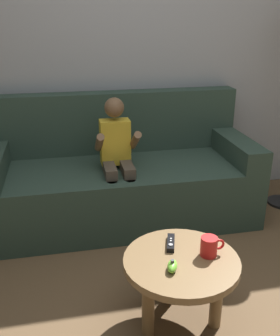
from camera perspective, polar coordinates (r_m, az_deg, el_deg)
The scene contains 7 objects.
wall_back at distance 3.09m, azimuth -1.05°, elevation 18.12°, with size 4.44×0.05×2.50m, color #999EA8.
couch at distance 2.90m, azimuth -3.00°, elevation -1.39°, with size 1.93×0.80×0.90m.
person_seated_on_couch at distance 2.65m, azimuth -3.39°, elevation 1.69°, with size 0.29×0.36×0.93m.
coffee_table at distance 1.91m, azimuth 5.99°, elevation -14.72°, with size 0.55×0.55×0.38m.
game_remote_black_near_edge at distance 1.95m, azimuth 4.55°, elevation -10.91°, with size 0.08×0.14×0.03m.
nunchuk_lime at distance 1.78m, azimuth 4.78°, elevation -14.17°, with size 0.07×0.10×0.05m.
coffee_mug at distance 1.88m, azimuth 10.18°, elevation -11.27°, with size 0.12×0.08×0.09m.
Camera 1 is at (-0.57, -1.22, 1.44)m, focal length 41.44 mm.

